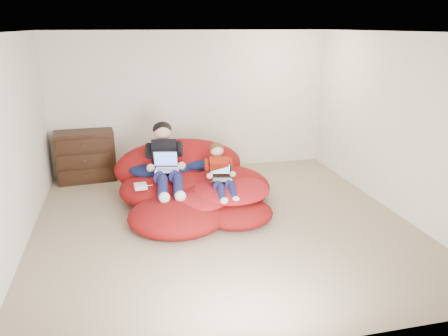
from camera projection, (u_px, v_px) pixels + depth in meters
room_shell at (223, 208)px, 5.90m from camera, size 5.10×5.10×2.77m
dresser at (86, 156)px, 7.50m from camera, size 1.00×0.58×0.87m
beanbag_pile at (193, 186)px, 6.60m from camera, size 2.36×2.39×0.94m
cream_pillow at (157, 150)px, 7.16m from camera, size 0.39×0.25×0.25m
older_boy at (165, 158)px, 6.38m from camera, size 0.42×1.30×0.87m
younger_boy at (220, 170)px, 6.23m from camera, size 0.32×0.99×0.64m
laptop_white at (166, 165)px, 6.32m from camera, size 0.38×0.37×0.25m
laptop_black at (221, 175)px, 6.19m from camera, size 0.35×0.37×0.22m
power_adapter at (141, 186)px, 6.14m from camera, size 0.18×0.18×0.06m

